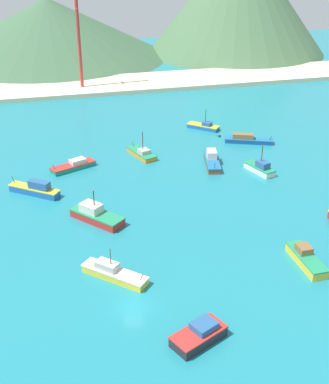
{
  "coord_description": "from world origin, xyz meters",
  "views": [
    {
      "loc": [
        -8.77,
        -52.01,
        43.63
      ],
      "look_at": [
        10.42,
        25.38,
        2.44
      ],
      "focal_mm": 49.0,
      "sensor_mm": 36.0,
      "label": 1
    }
  ],
  "objects": [
    {
      "name": "fishing_boat_9",
      "position": [
        -1.44,
        6.69,
        0.78
      ],
      "size": [
        8.75,
        8.46,
        4.62
      ],
      "color": "gold",
      "rests_on": "ground"
    },
    {
      "name": "hill_central",
      "position": [
        -2.77,
        143.14,
        10.32
      ],
      "size": [
        83.39,
        83.39,
        20.64
      ],
      "color": "#3D6042",
      "rests_on": "ground"
    },
    {
      "name": "ground",
      "position": [
        0.0,
        30.0,
        -0.25
      ],
      "size": [
        260.0,
        280.0,
        0.5
      ],
      "color": "teal"
    },
    {
      "name": "fishing_boat_11",
      "position": [
        35.13,
        48.77,
        0.76
      ],
      "size": [
        10.63,
        5.95,
        2.05
      ],
      "color": "#14478C",
      "rests_on": "ground"
    },
    {
      "name": "fishing_boat_12",
      "position": [
        23.76,
        39.4,
        0.93
      ],
      "size": [
        4.34,
        9.55,
        2.73
      ],
      "color": "brown",
      "rests_on": "ground"
    },
    {
      "name": "radio_tower",
      "position": [
        3.91,
        98.17,
        18.7
      ],
      "size": [
        3.67,
        2.93,
        36.66
      ],
      "color": "#B7332D",
      "rests_on": "ground"
    },
    {
      "name": "buoy_1",
      "position": [
        30.39,
        53.73,
        0.11
      ],
      "size": [
        0.65,
        0.65,
        0.65
      ],
      "color": "#232328",
      "rests_on": "ground"
    },
    {
      "name": "fishing_boat_1",
      "position": [
        -1.78,
        22.76,
        1.03
      ],
      "size": [
        8.64,
        9.32,
        5.42
      ],
      "color": "red",
      "rests_on": "ground"
    },
    {
      "name": "beach_strip",
      "position": [
        0.0,
        100.17,
        0.6
      ],
      "size": [
        247.0,
        18.81,
        1.2
      ],
      "primitive_type": "cube",
      "color": "beige",
      "rests_on": "ground"
    },
    {
      "name": "fishing_boat_8",
      "position": [
        -11.12,
        34.64,
        1.02
      ],
      "size": [
        9.13,
        7.59,
        2.8
      ],
      "color": "#1E5BA8",
      "rests_on": "ground"
    },
    {
      "name": "fishing_boat_5",
      "position": [
        31.72,
        33.63,
        0.92
      ],
      "size": [
        4.46,
        7.19,
        5.94
      ],
      "color": "silver",
      "rests_on": "ground"
    },
    {
      "name": "fishing_boat_2",
      "position": [
        28.42,
        59.39,
        0.66
      ],
      "size": [
        7.2,
        6.83,
        4.92
      ],
      "color": "#1E5BA8",
      "rests_on": "ground"
    },
    {
      "name": "fishing_boat_6",
      "position": [
        -3.47,
        44.13,
        0.67
      ],
      "size": [
        9.37,
        6.0,
        1.93
      ],
      "color": "#198466",
      "rests_on": "ground"
    },
    {
      "name": "fishing_boat_0",
      "position": [
        10.93,
        47.05,
        0.64
      ],
      "size": [
        5.29,
        8.51,
        5.49
      ],
      "color": "orange",
      "rests_on": "ground"
    },
    {
      "name": "fishing_boat_10",
      "position": [
        25.81,
        3.32,
        0.88
      ],
      "size": [
        2.69,
        8.38,
        2.46
      ],
      "color": "gold",
      "rests_on": "ground"
    },
    {
      "name": "fishing_boat_13",
      "position": [
        6.36,
        -7.88,
        0.91
      ],
      "size": [
        7.39,
        5.73,
        2.3
      ],
      "color": "#232328",
      "rests_on": "ground"
    }
  ]
}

